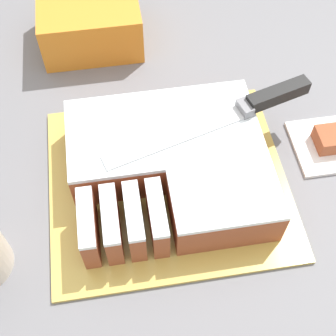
{
  "coord_description": "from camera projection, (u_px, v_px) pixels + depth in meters",
  "views": [
    {
      "loc": [
        -0.04,
        -0.4,
        1.53
      ],
      "look_at": [
        0.02,
        -0.02,
        0.96
      ],
      "focal_mm": 50.0,
      "sensor_mm": 36.0,
      "label": 1
    }
  ],
  "objects": [
    {
      "name": "brownie",
      "position": [
        330.0,
        139.0,
        0.74
      ],
      "size": [
        0.04,
        0.04,
        0.03
      ],
      "color": "#994C2D",
      "rests_on": "paper_napkin"
    },
    {
      "name": "knife",
      "position": [
        251.0,
        105.0,
        0.7
      ],
      "size": [
        0.33,
        0.12,
        0.02
      ],
      "rotation": [
        0.0,
        0.0,
        3.43
      ],
      "color": "silver",
      "rests_on": "cake"
    },
    {
      "name": "ground_plane",
      "position": [
        162.0,
        329.0,
        1.5
      ],
      "size": [
        8.0,
        8.0,
        0.0
      ],
      "primitive_type": "plane",
      "color": "#9E9384"
    },
    {
      "name": "storage_box",
      "position": [
        90.0,
        21.0,
        0.86
      ],
      "size": [
        0.18,
        0.15,
        0.09
      ],
      "color": "orange",
      "rests_on": "countertop"
    },
    {
      "name": "cake_board",
      "position": [
        168.0,
        181.0,
        0.72
      ],
      "size": [
        0.36,
        0.33,
        0.01
      ],
      "color": "gold",
      "rests_on": "countertop"
    },
    {
      "name": "paper_napkin",
      "position": [
        327.0,
        145.0,
        0.76
      ],
      "size": [
        0.11,
        0.11,
        0.01
      ],
      "color": "white",
      "rests_on": "countertop"
    },
    {
      "name": "countertop",
      "position": [
        160.0,
        278.0,
        1.11
      ],
      "size": [
        1.4,
        1.1,
        0.92
      ],
      "color": "slate",
      "rests_on": "ground_plane"
    },
    {
      "name": "cake",
      "position": [
        172.0,
        164.0,
        0.69
      ],
      "size": [
        0.28,
        0.25,
        0.07
      ],
      "color": "#994C2D",
      "rests_on": "cake_board"
    }
  ]
}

